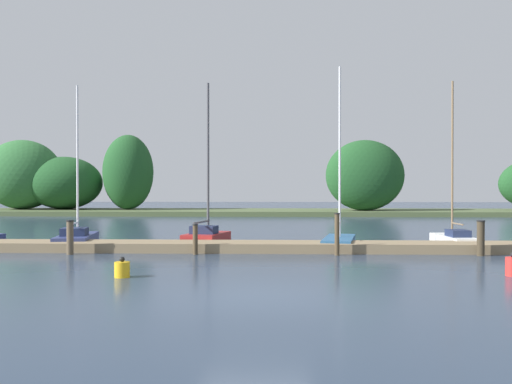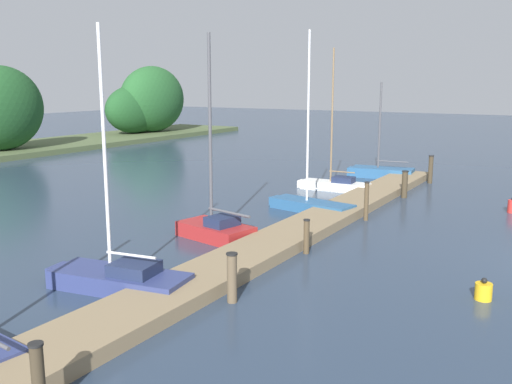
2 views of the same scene
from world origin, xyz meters
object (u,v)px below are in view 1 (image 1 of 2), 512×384
object	(u,v)px
sailboat_4	(453,238)
mooring_piling_4	(481,238)
mooring_piling_1	(70,237)
mooring_piling_3	(337,234)
sailboat_2	(207,235)
sailboat_3	(339,240)
sailboat_1	(77,238)
mooring_piling_2	(195,239)
channel_buoy_1	(122,269)

from	to	relation	value
sailboat_4	mooring_piling_4	bearing A→B (deg)	175.42
mooring_piling_1	mooring_piling_3	xyz separation A→B (m)	(9.53, 0.10, 0.13)
sailboat_2	mooring_piling_1	bearing A→B (deg)	141.02
sailboat_3	sailboat_4	bearing A→B (deg)	-68.66
sailboat_4	mooring_piling_4	world-z (taller)	sailboat_4
sailboat_1	sailboat_2	size ratio (longest dim) A/B	0.97
mooring_piling_2	mooring_piling_4	xyz separation A→B (m)	(10.07, -0.09, 0.08)
channel_buoy_1	mooring_piling_3	bearing A→B (deg)	40.09
mooring_piling_1	sailboat_3	bearing A→B (deg)	15.26
sailboat_4	mooring_piling_3	distance (m)	6.23
mooring_piling_1	mooring_piling_3	world-z (taller)	mooring_piling_3
sailboat_1	mooring_piling_2	xyz separation A→B (m)	(5.27, -2.82, 0.21)
sailboat_1	mooring_piling_3	size ratio (longest dim) A/B	4.40
mooring_piling_2	sailboat_1	bearing A→B (deg)	151.85
sailboat_3	sailboat_4	xyz separation A→B (m)	(4.76, 0.93, 0.01)
mooring_piling_1	sailboat_4	bearing A→B (deg)	13.92
sailboat_1	sailboat_4	xyz separation A→B (m)	(15.44, 0.62, -0.00)
mooring_piling_3	channel_buoy_1	bearing A→B (deg)	-139.91
sailboat_3	channel_buoy_1	bearing A→B (deg)	150.17
mooring_piling_2	mooring_piling_4	bearing A→B (deg)	-0.52
sailboat_3	mooring_piling_2	xyz separation A→B (m)	(-5.41, -2.51, 0.23)
sailboat_1	mooring_piling_3	distance (m)	10.73
mooring_piling_4	channel_buoy_1	distance (m)	12.47
sailboat_1	mooring_piling_3	bearing A→B (deg)	-114.86
sailboat_1	sailboat_4	world-z (taller)	sailboat_4
sailboat_1	mooring_piling_4	bearing A→B (deg)	-109.89
mooring_piling_3	sailboat_2	bearing A→B (deg)	144.84
mooring_piling_3	mooring_piling_4	bearing A→B (deg)	-0.07
sailboat_2	channel_buoy_1	world-z (taller)	sailboat_2
sailboat_1	mooring_piling_4	xyz separation A→B (m)	(15.34, -2.91, 0.29)
sailboat_4	mooring_piling_1	bearing A→B (deg)	100.98
sailboat_4	mooring_piling_3	bearing A→B (deg)	121.62
sailboat_2	mooring_piling_3	bearing A→B (deg)	-113.29
sailboat_1	mooring_piling_2	world-z (taller)	sailboat_1
mooring_piling_1	channel_buoy_1	xyz separation A→B (m)	(3.26, -5.17, -0.40)
mooring_piling_4	channel_buoy_1	xyz separation A→B (m)	(-11.29, -5.27, -0.41)
sailboat_3	mooring_piling_1	world-z (taller)	sailboat_3
sailboat_2	mooring_piling_4	world-z (taller)	sailboat_2
sailboat_1	channel_buoy_1	world-z (taller)	sailboat_1
sailboat_1	sailboat_2	distance (m)	5.32
mooring_piling_4	sailboat_1	bearing A→B (deg)	169.26
sailboat_3	sailboat_4	distance (m)	4.85
sailboat_4	mooring_piling_1	size ratio (longest dim) A/B	5.52
sailboat_2	sailboat_4	distance (m)	10.16
mooring_piling_3	channel_buoy_1	distance (m)	8.21
mooring_piling_2	mooring_piling_3	bearing A→B (deg)	-0.97
channel_buoy_1	sailboat_4	bearing A→B (deg)	37.71
sailboat_1	mooring_piling_2	size ratio (longest dim) A/B	6.06
mooring_piling_1	mooring_piling_4	bearing A→B (deg)	0.38
sailboat_2	channel_buoy_1	size ratio (longest dim) A/B	12.10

